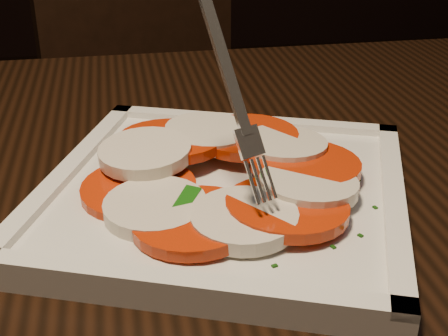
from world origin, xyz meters
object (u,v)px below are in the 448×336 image
(chair, at_px, (160,101))
(plate, at_px, (224,195))
(table, at_px, (237,299))
(fork, at_px, (220,75))

(chair, bearing_deg, plate, -108.41)
(table, relative_size, chair, 1.30)
(table, xyz_separation_m, fork, (-0.02, -0.03, 0.21))
(chair, distance_m, plate, 0.84)
(table, relative_size, fork, 8.74)
(fork, bearing_deg, plate, 47.90)
(table, height_order, plate, plate)
(plate, relative_size, fork, 1.87)
(chair, relative_size, plate, 3.59)
(table, bearing_deg, plate, -143.78)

